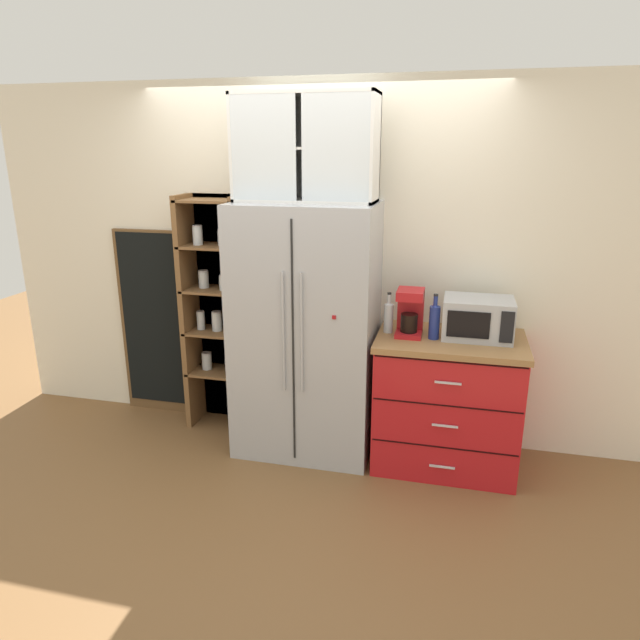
{
  "coord_description": "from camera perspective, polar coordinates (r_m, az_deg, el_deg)",
  "views": [
    {
      "loc": [
        0.98,
        -3.55,
        2.09
      ],
      "look_at": [
        0.1,
        0.04,
        0.96
      ],
      "focal_mm": 31.81,
      "sensor_mm": 36.0,
      "label": 1
    }
  ],
  "objects": [
    {
      "name": "pantry_shelf_column",
      "position": [
        4.36,
        -10.17,
        1.02
      ],
      "size": [
        0.51,
        0.32,
        1.77
      ],
      "color": "brown",
      "rests_on": "ground"
    },
    {
      "name": "bottle_cobalt",
      "position": [
        3.7,
        11.45,
        0.1
      ],
      "size": [
        0.07,
        0.07,
        0.3
      ],
      "color": "navy",
      "rests_on": "counter_cabinet"
    },
    {
      "name": "upper_cabinet",
      "position": [
        3.77,
        -1.36,
        16.85
      ],
      "size": [
        0.91,
        0.32,
        0.67
      ],
      "color": "silver",
      "rests_on": "refrigerator"
    },
    {
      "name": "refrigerator",
      "position": [
        3.91,
        -1.42,
        -1.13
      ],
      "size": [
        0.95,
        0.65,
        1.75
      ],
      "color": "#ADAFB5",
      "rests_on": "ground"
    },
    {
      "name": "chalkboard_menu",
      "position": [
        4.7,
        -16.19,
        -0.29
      ],
      "size": [
        0.6,
        0.04,
        1.49
      ],
      "color": "brown",
      "rests_on": "ground"
    },
    {
      "name": "ground_plane",
      "position": [
        4.24,
        -1.47,
        -12.63
      ],
      "size": [
        10.75,
        10.75,
        0.0
      ],
      "primitive_type": "plane",
      "color": "brown"
    },
    {
      "name": "microwave",
      "position": [
        3.79,
        15.59,
        0.18
      ],
      "size": [
        0.44,
        0.33,
        0.26
      ],
      "color": "#ADAFB5",
      "rests_on": "counter_cabinet"
    },
    {
      "name": "counter_cabinet",
      "position": [
        3.95,
        12.63,
        -7.97
      ],
      "size": [
        0.96,
        0.66,
        0.91
      ],
      "color": "red",
      "rests_on": "ground"
    },
    {
      "name": "coffee_maker",
      "position": [
        3.75,
        9.05,
        0.83
      ],
      "size": [
        0.17,
        0.2,
        0.31
      ],
      "color": "red",
      "rests_on": "counter_cabinet"
    },
    {
      "name": "wall_back_cream",
      "position": [
        4.15,
        -0.15,
        5.61
      ],
      "size": [
        5.04,
        0.1,
        2.55
      ],
      "primitive_type": "cube",
      "color": "silver",
      "rests_on": "ground"
    },
    {
      "name": "mug_charcoal",
      "position": [
        3.74,
        13.12,
        -1.3
      ],
      "size": [
        0.12,
        0.09,
        0.08
      ],
      "color": "#2D2D33",
      "rests_on": "counter_cabinet"
    },
    {
      "name": "mug_cream",
      "position": [
        3.81,
        13.15,
        -0.91
      ],
      "size": [
        0.11,
        0.08,
        0.09
      ],
      "color": "silver",
      "rests_on": "counter_cabinet"
    },
    {
      "name": "bottle_clear",
      "position": [
        3.79,
        6.92,
        0.51
      ],
      "size": [
        0.06,
        0.06,
        0.27
      ],
      "color": "silver",
      "rests_on": "counter_cabinet"
    }
  ]
}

